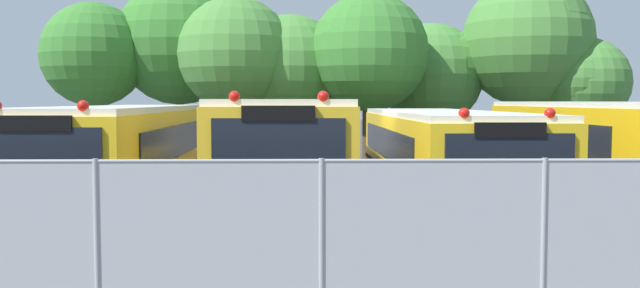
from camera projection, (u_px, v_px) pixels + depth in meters
ground_plane at (362, 211)px, 16.25m from camera, size 160.00×160.00×0.00m
school_bus_0 at (125, 154)px, 15.86m from camera, size 2.68×11.26×2.63m
school_bus_1 at (288, 150)px, 16.01m from camera, size 2.61×11.12×2.78m
school_bus_2 at (440, 155)px, 16.27m from camera, size 2.64×11.14×2.51m
school_bus_3 at (597, 151)px, 16.32m from camera, size 2.59×9.55×2.73m
tree_0 at (96, 55)px, 25.77m from camera, size 3.92×3.92×6.32m
tree_1 at (181, 43)px, 26.95m from camera, size 4.90×4.90×7.36m
tree_2 at (239, 54)px, 24.98m from camera, size 4.20×4.20×6.43m
tree_3 at (292, 68)px, 25.69m from camera, size 4.03×4.03×5.86m
tree_4 at (366, 51)px, 24.67m from camera, size 4.31×4.31×6.53m
tree_5 at (435, 74)px, 27.30m from camera, size 4.25×4.18×5.73m
tree_6 at (531, 38)px, 26.28m from camera, size 5.02×5.02×7.42m
tree_7 at (583, 82)px, 25.83m from camera, size 3.40×3.40×5.02m
chainlink_fence at (433, 236)px, 8.17m from camera, size 18.71×0.07×1.94m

